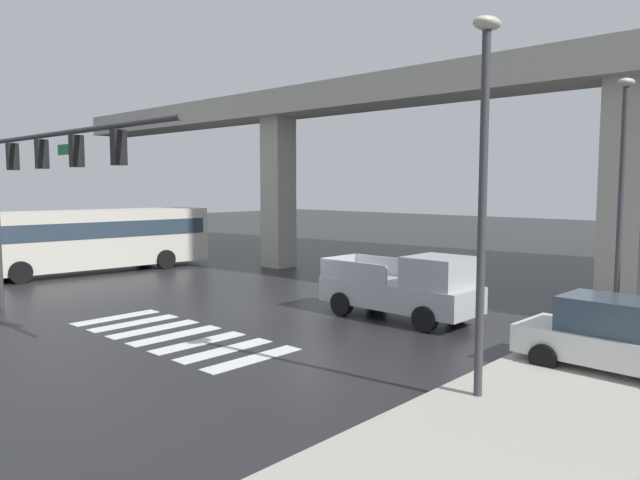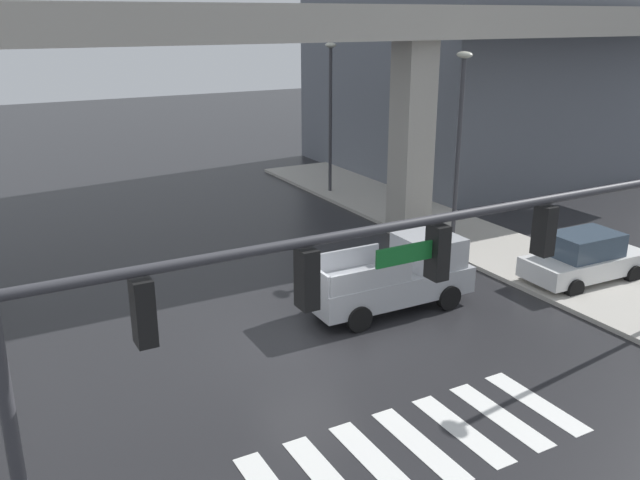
% 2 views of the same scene
% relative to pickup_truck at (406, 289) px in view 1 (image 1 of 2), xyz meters
% --- Properties ---
extents(ground_plane, '(120.00, 120.00, 0.00)m').
position_rel_pickup_truck_xyz_m(ground_plane, '(-3.61, -1.02, -0.99)').
color(ground_plane, '#232326').
extents(crosswalk_stripes, '(7.15, 2.80, 0.01)m').
position_rel_pickup_truck_xyz_m(crosswalk_stripes, '(-3.61, -6.01, -0.98)').
color(crosswalk_stripes, silver).
rests_on(crosswalk_stripes, ground).
extents(elevated_overpass, '(50.43, 2.52, 8.79)m').
position_rel_pickup_truck_xyz_m(elevated_overpass, '(-3.61, 5.66, 6.57)').
color(elevated_overpass, '#ADA89E').
rests_on(elevated_overpass, ground).
extents(sidewalk_east, '(4.00, 36.00, 0.15)m').
position_rel_pickup_truck_xyz_m(sidewalk_east, '(6.27, 0.98, -0.91)').
color(sidewalk_east, '#ADA89E').
rests_on(sidewalk_east, ground).
extents(pickup_truck, '(5.12, 2.13, 2.08)m').
position_rel_pickup_truck_xyz_m(pickup_truck, '(0.00, 0.00, 0.00)').
color(pickup_truck, '#A8AAAF').
rests_on(pickup_truck, ground).
extents(city_bus, '(3.59, 10.99, 2.99)m').
position_rel_pickup_truck_xyz_m(city_bus, '(-16.92, -1.60, 0.73)').
color(city_bus, beige).
rests_on(city_bus, ground).
extents(sedan_white, '(4.36, 2.07, 1.72)m').
position_rel_pickup_truck_xyz_m(sedan_white, '(6.56, -1.38, -0.14)').
color(sedan_white, silver).
rests_on(sedan_white, ground).
extents(traffic_signal_mast, '(10.89, 0.32, 6.20)m').
position_rel_pickup_truck_xyz_m(traffic_signal_mast, '(-7.39, -7.96, 3.69)').
color(traffic_signal_mast, '#38383D').
rests_on(traffic_signal_mast, ground).
extents(street_lamp_near_corner, '(0.44, 0.70, 7.24)m').
position_rel_pickup_truck_xyz_m(street_lamp_near_corner, '(5.07, -4.96, 3.57)').
color(street_lamp_near_corner, '#38383D').
rests_on(street_lamp_near_corner, ground).
extents(street_lamp_mid_block, '(0.44, 0.70, 7.24)m').
position_rel_pickup_truck_xyz_m(street_lamp_mid_block, '(5.07, 3.48, 3.57)').
color(street_lamp_mid_block, '#38383D').
rests_on(street_lamp_mid_block, ground).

